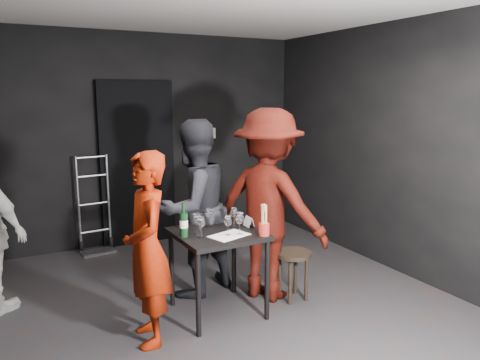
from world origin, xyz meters
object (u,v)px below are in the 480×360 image
man_maroon (269,185)px  breadstick_cup (264,220)px  tasting_table (218,243)px  wine_bottle (184,224)px  hand_truck (96,234)px  woman_black (193,196)px  stool (293,262)px  server_red (147,248)px

man_maroon → breadstick_cup: size_ratio=7.50×
tasting_table → breadstick_cup: bearing=-41.5°
tasting_table → wine_bottle: 0.37m
hand_truck → breadstick_cup: 2.73m
tasting_table → woman_black: 0.60m
hand_truck → wine_bottle: size_ratio=4.14×
wine_bottle → breadstick_cup: 0.68m
tasting_table → man_maroon: man_maroon is taller
stool → woman_black: size_ratio=0.24×
tasting_table → server_red: size_ratio=0.49×
hand_truck → server_red: size_ratio=0.78×
woman_black → breadstick_cup: size_ratio=6.65×
hand_truck → server_red: server_red is taller
woman_black → tasting_table: bearing=72.4°
tasting_table → wine_bottle: bearing=179.6°
hand_truck → man_maroon: man_maroon is taller
woman_black → man_maroon: 0.74m
wine_bottle → breadstick_cup: breadstick_cup is taller
woman_black → server_red: bearing=27.0°
hand_truck → wine_bottle: (0.35, -2.19, 0.64)m
hand_truck → tasting_table: size_ratio=1.60×
woman_black → breadstick_cup: (0.33, -0.78, -0.09)m
hand_truck → man_maroon: (1.24, -2.09, 0.87)m
breadstick_cup → server_red: bearing=175.3°
tasting_table → wine_bottle: size_ratio=2.59×
stool → wine_bottle: 1.17m
breadstick_cup → hand_truck: bearing=111.4°
breadstick_cup → woman_black: bearing=112.6°
hand_truck → woman_black: 1.95m
server_red → wine_bottle: (0.38, 0.20, 0.09)m
woman_black → wine_bottle: bearing=40.5°
server_red → breadstick_cup: size_ratio=5.29×
hand_truck → server_red: bearing=-96.0°
woman_black → wine_bottle: (-0.29, -0.51, -0.11)m
hand_truck → tasting_table: (0.66, -2.19, 0.43)m
man_maroon → wine_bottle: bearing=66.6°
woman_black → man_maroon: (0.60, -0.41, 0.12)m
wine_bottle → man_maroon: bearing=6.3°
stool → server_red: 1.49m
stool → server_red: bearing=-175.5°
woman_black → man_maroon: bearing=126.1°
woman_black → hand_truck: bearing=-88.8°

